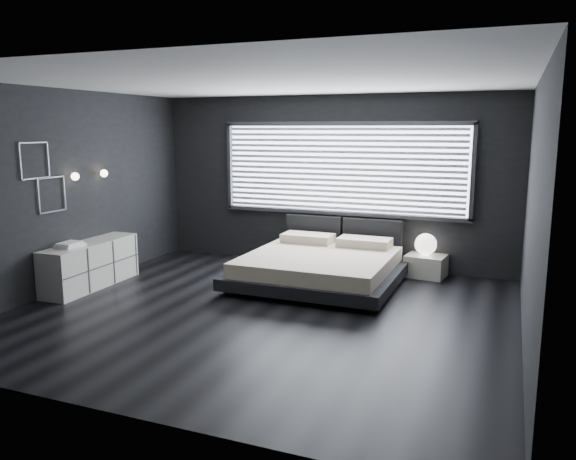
% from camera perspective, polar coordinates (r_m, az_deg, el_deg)
% --- Properties ---
extents(room, '(6.04, 6.00, 2.80)m').
position_cam_1_polar(room, '(6.77, -2.68, 2.97)').
color(room, black).
rests_on(room, ground).
extents(window, '(4.14, 0.09, 1.52)m').
position_cam_1_polar(window, '(9.20, 5.47, 6.19)').
color(window, white).
rests_on(window, ground).
extents(headboard, '(1.96, 0.16, 0.52)m').
position_cam_1_polar(headboard, '(9.26, 5.59, -0.28)').
color(headboard, black).
rests_on(headboard, ground).
extents(sconce_near, '(0.18, 0.11, 0.11)m').
position_cam_1_polar(sconce_near, '(8.40, -20.83, 5.11)').
color(sconce_near, silver).
rests_on(sconce_near, ground).
extents(sconce_far, '(0.18, 0.11, 0.11)m').
position_cam_1_polar(sconce_far, '(8.85, -18.21, 5.49)').
color(sconce_far, silver).
rests_on(sconce_far, ground).
extents(wall_art_upper, '(0.01, 0.48, 0.48)m').
position_cam_1_polar(wall_art_upper, '(8.02, -24.34, 6.45)').
color(wall_art_upper, '#47474C').
rests_on(wall_art_upper, ground).
extents(wall_art_lower, '(0.01, 0.48, 0.48)m').
position_cam_1_polar(wall_art_lower, '(8.23, -22.85, 3.34)').
color(wall_art_lower, '#47474C').
rests_on(wall_art_lower, ground).
extents(bed, '(2.29, 2.19, 0.59)m').
position_cam_1_polar(bed, '(8.23, 3.25, -3.70)').
color(bed, black).
rests_on(bed, ground).
extents(nightstand, '(0.64, 0.55, 0.34)m').
position_cam_1_polar(nightstand, '(8.93, 13.83, -3.55)').
color(nightstand, silver).
rests_on(nightstand, ground).
extents(orb_lamp, '(0.33, 0.33, 0.33)m').
position_cam_1_polar(orb_lamp, '(8.88, 13.82, -1.41)').
color(orb_lamp, white).
rests_on(orb_lamp, nightstand).
extents(dresser, '(0.50, 1.65, 0.66)m').
position_cam_1_polar(dresser, '(8.58, -19.40, -3.33)').
color(dresser, silver).
rests_on(dresser, ground).
extents(book_stack, '(0.28, 0.36, 0.07)m').
position_cam_1_polar(book_stack, '(8.26, -21.28, -1.40)').
color(book_stack, white).
rests_on(book_stack, dresser).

